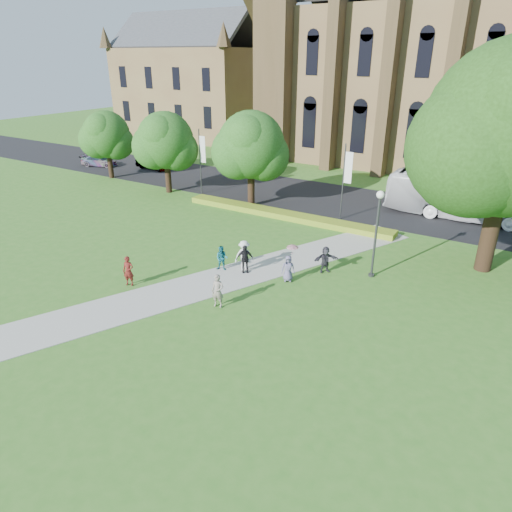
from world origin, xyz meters
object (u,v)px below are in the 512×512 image
Objects in this scene: car_0 at (158,164)px; pedestrian_0 at (128,271)px; streetlamp at (377,224)px; tour_coach at (468,198)px; car_2 at (99,161)px; car_1 at (154,163)px.

car_0 is 29.15m from pedestrian_0.
streetlamp is 0.42× the size of tour_coach.
streetlamp is 33.21m from car_0.
streetlamp is 38.87m from car_2.
tour_coach is at bearing -74.52° from car_0.
pedestrian_0 is (19.17, -22.39, 0.20)m from car_1.
car_1 is (-30.55, 13.99, -2.59)m from streetlamp.
tour_coach is at bearing 35.65° from pedestrian_0.
pedestrian_0 is (-14.33, -22.35, -0.84)m from tour_coach.
streetlamp is at bearing 167.08° from tour_coach.
car_0 is (-29.98, 14.03, -2.64)m from streetlamp.
tour_coach is 7.15× the size of pedestrian_0.
car_2 is at bearing 124.53° from car_0.
car_2 is at bearing 104.44° from car_1.
tour_coach is 26.57m from pedestrian_0.
car_0 is (-32.94, 0.09, -1.09)m from tour_coach.
pedestrian_0 is at bearing -124.70° from car_0.
tour_coach is (2.96, 13.94, -1.54)m from streetlamp.
car_2 is (-7.01, -2.40, -0.02)m from car_0.
tour_coach reaches higher than car_0.
car_0 is at bearing 154.92° from streetlamp.
tour_coach is 2.98× the size of car_1.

